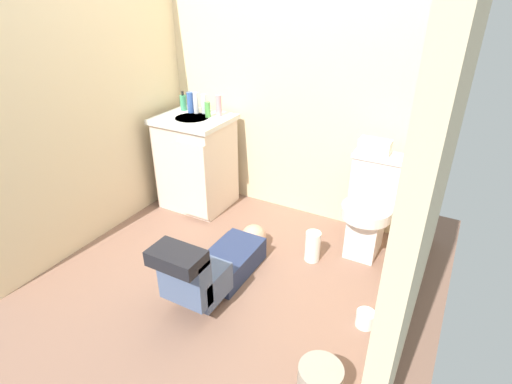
{
  "coord_description": "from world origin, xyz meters",
  "views": [
    {
      "loc": [
        1.26,
        -1.93,
        1.83
      ],
      "look_at": [
        0.0,
        0.37,
        0.45
      ],
      "focal_mm": 28.31,
      "sensor_mm": 36.0,
      "label": 1
    }
  ],
  "objects": [
    {
      "name": "soap_dispenser",
      "position": [
        -0.95,
        0.8,
        0.89
      ],
      "size": [
        0.06,
        0.06,
        0.17
      ],
      "color": "#3B9864",
      "rests_on": "vanity_cabinet"
    },
    {
      "name": "vanity_cabinet",
      "position": [
        -0.76,
        0.67,
        0.42
      ],
      "size": [
        0.6,
        0.53,
        0.82
      ],
      "color": "beige",
      "rests_on": "ground_plane"
    },
    {
      "name": "toilet_paper_roll",
      "position": [
        0.98,
        -0.07,
        0.05
      ],
      "size": [
        0.11,
        0.11,
        0.1
      ],
      "primitive_type": "cylinder",
      "color": "white",
      "rests_on": "ground_plane"
    },
    {
      "name": "bottle_clear",
      "position": [
        -0.74,
        0.8,
        0.9
      ],
      "size": [
        0.04,
        0.04,
        0.16
      ],
      "primitive_type": "cylinder",
      "color": "silver",
      "rests_on": "vanity_cabinet"
    },
    {
      "name": "wall_back",
      "position": [
        0.0,
        1.04,
        1.2
      ],
      "size": [
        2.44,
        0.08,
        2.4
      ],
      "primitive_type": "cube",
      "color": "beige",
      "rests_on": "ground_plane"
    },
    {
      "name": "bottle_pink",
      "position": [
        -0.59,
        0.8,
        0.91
      ],
      "size": [
        0.05,
        0.05,
        0.17
      ],
      "primitive_type": "cylinder",
      "color": "pink",
      "rests_on": "vanity_cabinet"
    },
    {
      "name": "tissue_box",
      "position": [
        0.72,
        0.79,
        0.8
      ],
      "size": [
        0.22,
        0.11,
        0.1
      ],
      "primitive_type": "cube",
      "color": "silver",
      "rests_on": "toilet"
    },
    {
      "name": "toilet",
      "position": [
        0.77,
        0.69,
        0.37
      ],
      "size": [
        0.36,
        0.46,
        0.75
      ],
      "color": "silver",
      "rests_on": "ground_plane"
    },
    {
      "name": "wall_right",
      "position": [
        1.18,
        0.0,
        1.2
      ],
      "size": [
        0.08,
        1.99,
        2.4
      ],
      "primitive_type": "cube",
      "color": "beige",
      "rests_on": "ground_plane"
    },
    {
      "name": "faucet",
      "position": [
        -0.76,
        0.82,
        0.87
      ],
      "size": [
        0.02,
        0.02,
        0.1
      ],
      "primitive_type": "cylinder",
      "color": "silver",
      "rests_on": "vanity_cabinet"
    },
    {
      "name": "ground_plane",
      "position": [
        0.0,
        0.0,
        -0.02
      ],
      "size": [
        2.78,
        2.99,
        0.04
      ],
      "primitive_type": "cube",
      "color": "#856150"
    },
    {
      "name": "person_plumber",
      "position": [
        0.01,
        -0.2,
        0.18
      ],
      "size": [
        0.39,
        1.06,
        0.52
      ],
      "color": "navy",
      "rests_on": "ground_plane"
    },
    {
      "name": "bottle_green",
      "position": [
        -0.65,
        0.73,
        0.88
      ],
      "size": [
        0.05,
        0.05,
        0.13
      ],
      "primitive_type": "cylinder",
      "color": "#4EA048",
      "rests_on": "vanity_cabinet"
    },
    {
      "name": "wall_left",
      "position": [
        -1.18,
        0.0,
        1.2
      ],
      "size": [
        0.08,
        1.99,
        2.4
      ],
      "primitive_type": "cube",
      "color": "beige",
      "rests_on": "ground_plane"
    },
    {
      "name": "bottle_white",
      "position": [
        -0.8,
        0.77,
        0.91
      ],
      "size": [
        0.04,
        0.04,
        0.18
      ],
      "primitive_type": "cylinder",
      "color": "silver",
      "rests_on": "vanity_cabinet"
    },
    {
      "name": "paper_towel_roll",
      "position": [
        0.47,
        0.38,
        0.12
      ],
      "size": [
        0.11,
        0.11,
        0.23
      ],
      "primitive_type": "cylinder",
      "color": "white",
      "rests_on": "ground_plane"
    },
    {
      "name": "bottle_blue",
      "position": [
        -0.85,
        0.77,
        0.91
      ],
      "size": [
        0.05,
        0.05,
        0.17
      ],
      "primitive_type": "cylinder",
      "color": "#395FB1",
      "rests_on": "vanity_cabinet"
    }
  ]
}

